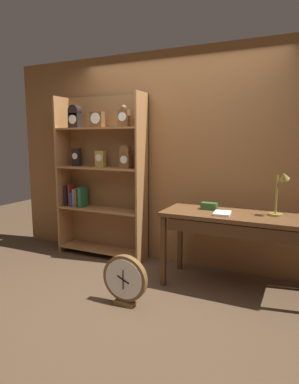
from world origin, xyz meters
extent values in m
plane|color=#4C3826|center=(0.00, 0.00, 0.00)|extent=(10.00, 10.00, 0.00)
cube|color=brown|center=(0.00, 1.31, 1.30)|extent=(4.80, 0.05, 2.60)
cube|color=#9E6B3D|center=(-1.57, 1.09, 1.05)|extent=(0.02, 0.32, 2.10)
cube|color=#9E6B3D|center=(-0.37, 1.09, 1.05)|extent=(0.03, 0.32, 2.10)
cube|color=brown|center=(-0.97, 1.24, 1.05)|extent=(1.23, 0.01, 2.10)
cube|color=#9E6B3D|center=(-0.97, 1.09, 0.08)|extent=(1.18, 0.30, 0.02)
cube|color=#9E6B3D|center=(-0.97, 1.09, 0.63)|extent=(1.18, 0.30, 0.02)
cube|color=#9E6B3D|center=(-0.97, 1.09, 1.18)|extent=(1.18, 0.30, 0.02)
cube|color=#9E6B3D|center=(-0.97, 1.09, 1.68)|extent=(1.18, 0.30, 0.02)
cube|color=black|center=(-1.33, 1.07, 1.79)|extent=(0.15, 0.11, 0.19)
cylinder|color=black|center=(-1.33, 1.07, 1.91)|extent=(0.15, 0.11, 0.15)
cylinder|color=silver|center=(-1.33, 1.01, 1.80)|extent=(0.12, 0.01, 0.12)
cube|color=black|center=(-1.36, 1.11, 1.31)|extent=(0.11, 0.07, 0.23)
cylinder|color=silver|center=(-1.36, 1.07, 1.32)|extent=(0.08, 0.01, 0.08)
cube|color=brown|center=(-0.99, 1.07, 1.79)|extent=(0.18, 0.09, 0.20)
cylinder|color=silver|center=(-0.99, 1.02, 1.81)|extent=(0.13, 0.01, 0.13)
cube|color=#B28C38|center=(-0.98, 1.11, 1.29)|extent=(0.13, 0.07, 0.21)
cylinder|color=silver|center=(-0.98, 1.07, 1.31)|extent=(0.10, 0.01, 0.10)
cube|color=brown|center=(-0.60, 1.07, 1.80)|extent=(0.14, 0.07, 0.21)
sphere|color=brown|center=(-0.60, 1.07, 1.92)|extent=(0.07, 0.07, 0.07)
cylinder|color=white|center=(-0.60, 1.03, 1.82)|extent=(0.11, 0.01, 0.11)
cube|color=brown|center=(-0.58, 1.07, 1.28)|extent=(0.13, 0.09, 0.19)
cylinder|color=brown|center=(-0.58, 1.07, 1.41)|extent=(0.13, 0.09, 0.13)
cylinder|color=silver|center=(-0.58, 1.02, 1.30)|extent=(0.10, 0.01, 0.10)
cube|color=black|center=(-1.50, 1.08, 0.78)|extent=(0.04, 0.16, 0.28)
cube|color=maroon|center=(-1.46, 1.11, 0.79)|extent=(0.03, 0.15, 0.29)
cube|color=navy|center=(-1.41, 1.09, 0.74)|extent=(0.04, 0.16, 0.19)
cube|color=slate|center=(-1.37, 1.08, 0.76)|extent=(0.04, 0.14, 0.24)
cube|color=brown|center=(-1.33, 1.09, 0.76)|extent=(0.04, 0.17, 0.24)
cube|color=tan|center=(-1.29, 1.11, 0.77)|extent=(0.02, 0.13, 0.25)
cube|color=#236638|center=(-1.25, 1.07, 0.78)|extent=(0.04, 0.17, 0.27)
cube|color=brown|center=(0.83, 0.83, 0.78)|extent=(1.48, 0.61, 0.04)
cube|color=#50321B|center=(0.14, 0.58, 0.38)|extent=(0.05, 0.05, 0.76)
cube|color=#50321B|center=(0.14, 1.09, 0.38)|extent=(0.05, 0.05, 0.76)
cube|color=#472C18|center=(0.83, 0.55, 0.69)|extent=(1.26, 0.03, 0.12)
cylinder|color=olive|center=(1.20, 0.92, 0.81)|extent=(0.14, 0.14, 0.02)
cylinder|color=olive|center=(1.20, 0.92, 1.01)|extent=(0.02, 0.02, 0.38)
cone|color=olive|center=(1.26, 0.87, 1.20)|extent=(0.13, 0.14, 0.11)
cube|color=#2D5123|center=(0.53, 0.91, 0.84)|extent=(0.17, 0.10, 0.07)
cube|color=silver|center=(0.72, 0.72, 0.81)|extent=(0.18, 0.24, 0.02)
cube|color=brown|center=(-0.02, 0.03, 0.02)|extent=(0.20, 0.11, 0.04)
cylinder|color=brown|center=(-0.02, 0.03, 0.26)|extent=(0.45, 0.06, 0.45)
cylinder|color=silver|center=(-0.02, 0.00, 0.26)|extent=(0.38, 0.01, 0.38)
cube|color=black|center=(-0.02, -0.01, 0.26)|extent=(0.13, 0.01, 0.07)
cube|color=black|center=(-0.02, -0.01, 0.26)|extent=(0.01, 0.01, 0.19)
camera|label=1|loc=(1.46, -2.53, 1.55)|focal=31.23mm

